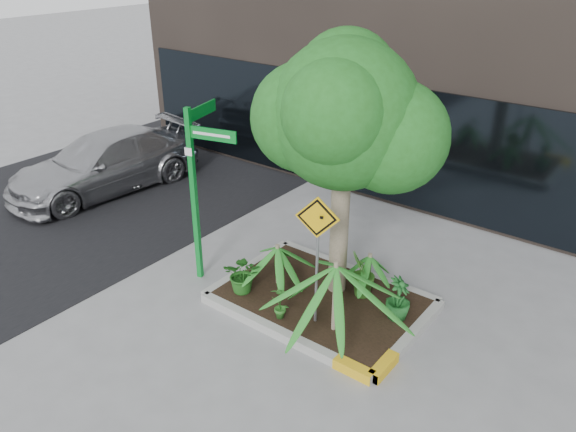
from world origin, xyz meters
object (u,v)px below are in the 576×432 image
Objects in this scene: parked_car at (105,163)px; cattle_sign at (317,240)px; tree at (345,115)px; street_sign_post at (198,177)px.

cattle_sign is (7.06, -1.40, 0.89)m from parked_car.
tree is 2.70m from street_sign_post.
parked_car is 4.97m from street_sign_post.
tree is 7.28m from parked_car.
tree is 1.39× the size of street_sign_post.
parked_car is 7.25m from cattle_sign.
parked_car is (-6.84, 0.45, -2.46)m from tree.
street_sign_post is (-2.22, -0.90, -1.23)m from tree.
tree reaches higher than parked_car.
cattle_sign is (2.44, -0.05, -0.34)m from street_sign_post.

